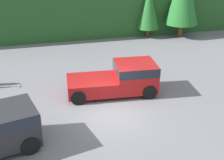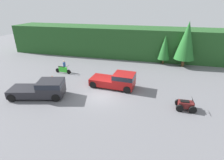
% 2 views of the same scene
% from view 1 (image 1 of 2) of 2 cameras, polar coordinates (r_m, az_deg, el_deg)
% --- Properties ---
extents(ground_plane, '(80.00, 80.00, 0.00)m').
position_cam_1_polar(ground_plane, '(16.72, 0.04, -6.17)').
color(ground_plane, slate).
extents(hillside_backdrop, '(44.00, 6.00, 5.21)m').
position_cam_1_polar(hillside_backdrop, '(30.69, -7.35, 13.42)').
color(hillside_backdrop, '#235123').
rests_on(hillside_backdrop, ground_plane).
extents(tree_left, '(2.02, 2.02, 4.60)m').
position_cam_1_polar(tree_left, '(29.02, 6.74, 12.99)').
color(tree_left, brown).
rests_on(tree_left, ground_plane).
extents(pickup_truck_red, '(5.36, 2.66, 1.86)m').
position_cam_1_polar(pickup_truck_red, '(18.45, 1.70, 0.40)').
color(pickup_truck_red, maroon).
rests_on(pickup_truck_red, ground_plane).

